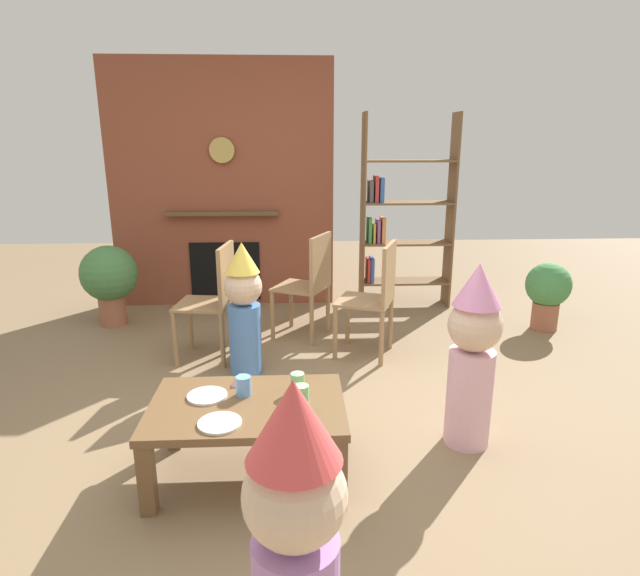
# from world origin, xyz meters

# --- Properties ---
(ground_plane) EXTENTS (12.00, 12.00, 0.00)m
(ground_plane) POSITION_xyz_m (0.00, 0.00, 0.00)
(ground_plane) COLOR #846B4C
(brick_fireplace_feature) EXTENTS (2.20, 0.28, 2.40)m
(brick_fireplace_feature) POSITION_xyz_m (-0.71, 2.60, 1.19)
(brick_fireplace_feature) COLOR brown
(brick_fireplace_feature) RESTS_ON ground_plane
(bookshelf) EXTENTS (0.90, 0.28, 1.90)m
(bookshelf) POSITION_xyz_m (1.03, 2.40, 0.89)
(bookshelf) COLOR brown
(bookshelf) RESTS_ON ground_plane
(coffee_table) EXTENTS (0.96, 0.63, 0.40)m
(coffee_table) POSITION_xyz_m (-0.25, -0.41, 0.33)
(coffee_table) COLOR brown
(coffee_table) RESTS_ON ground_plane
(paper_cup_near_left) EXTENTS (0.08, 0.08, 0.10)m
(paper_cup_near_left) POSITION_xyz_m (-0.27, -0.32, 0.45)
(paper_cup_near_left) COLOR #669EE0
(paper_cup_near_left) RESTS_ON coffee_table
(paper_cup_near_right) EXTENTS (0.07, 0.07, 0.10)m
(paper_cup_near_right) POSITION_xyz_m (-0.00, -0.30, 0.45)
(paper_cup_near_right) COLOR #8CD18C
(paper_cup_near_right) RESTS_ON coffee_table
(paper_cup_center) EXTENTS (0.07, 0.07, 0.11)m
(paper_cup_center) POSITION_xyz_m (0.02, -0.45, 0.45)
(paper_cup_center) COLOR #8CD18C
(paper_cup_center) RESTS_ON coffee_table
(paper_plate_front) EXTENTS (0.20, 0.20, 0.01)m
(paper_plate_front) POSITION_xyz_m (-0.45, -0.33, 0.40)
(paper_plate_front) COLOR white
(paper_plate_front) RESTS_ON coffee_table
(paper_plate_rear) EXTENTS (0.20, 0.20, 0.01)m
(paper_plate_rear) POSITION_xyz_m (-0.36, -0.60, 0.40)
(paper_plate_rear) COLOR white
(paper_plate_rear) RESTS_ON coffee_table
(birthday_cake_slice) EXTENTS (0.10, 0.10, 0.06)m
(birthday_cake_slice) POSITION_xyz_m (-0.30, -0.19, 0.43)
(birthday_cake_slice) COLOR pink
(birthday_cake_slice) RESTS_ON coffee_table
(table_fork) EXTENTS (0.03, 0.15, 0.01)m
(table_fork) POSITION_xyz_m (-0.09, -0.58, 0.40)
(table_fork) COLOR silver
(table_fork) RESTS_ON coffee_table
(child_with_cone_hat) EXTENTS (0.29, 0.29, 1.06)m
(child_with_cone_hat) POSITION_xyz_m (-0.02, -1.53, 0.56)
(child_with_cone_hat) COLOR #B27FCC
(child_with_cone_hat) RESTS_ON ground_plane
(child_in_pink) EXTENTS (0.29, 0.29, 1.03)m
(child_in_pink) POSITION_xyz_m (0.94, -0.18, 0.55)
(child_in_pink) COLOR #EAB2C6
(child_in_pink) RESTS_ON ground_plane
(child_by_the_chairs) EXTENTS (0.27, 0.27, 0.97)m
(child_by_the_chairs) POSITION_xyz_m (-0.37, 0.82, 0.51)
(child_by_the_chairs) COLOR #4C7FC6
(child_by_the_chairs) RESTS_ON ground_plane
(dining_chair_left) EXTENTS (0.45, 0.45, 0.90)m
(dining_chair_left) POSITION_xyz_m (-0.61, 1.09, 0.51)
(dining_chair_left) COLOR #9E7A51
(dining_chair_left) RESTS_ON ground_plane
(dining_chair_middle) EXTENTS (0.53, 0.53, 0.90)m
(dining_chair_middle) POSITION_xyz_m (0.12, 1.51, 0.51)
(dining_chair_middle) COLOR #9E7A51
(dining_chair_middle) RESTS_ON ground_plane
(dining_chair_right) EXTENTS (0.52, 0.52, 0.90)m
(dining_chair_right) POSITION_xyz_m (0.62, 1.09, 0.51)
(dining_chair_right) COLOR #9E7A51
(dining_chair_right) RESTS_ON ground_plane
(potted_plant_tall) EXTENTS (0.39, 0.39, 0.61)m
(potted_plant_tall) POSITION_xyz_m (2.23, 1.61, 0.36)
(potted_plant_tall) COLOR #9E5B42
(potted_plant_tall) RESTS_ON ground_plane
(potted_plant_short) EXTENTS (0.50, 0.50, 0.74)m
(potted_plant_short) POSITION_xyz_m (-1.68, 1.94, 0.45)
(potted_plant_short) COLOR #9E5B42
(potted_plant_short) RESTS_ON ground_plane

